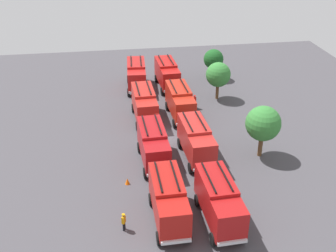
{
  "coord_description": "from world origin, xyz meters",
  "views": [
    {
      "loc": [
        40.79,
        -6.18,
        23.75
      ],
      "look_at": [
        0.0,
        0.0,
        1.4
      ],
      "focal_mm": 44.26,
      "sensor_mm": 36.0,
      "label": 1
    }
  ],
  "objects": [
    {
      "name": "traffic_cone_1",
      "position": [
        0.4,
        2.89,
        0.3
      ],
      "size": [
        0.41,
        0.41,
        0.59
      ],
      "primitive_type": "cone",
      "color": "#F2600C",
      "rests_on": "ground"
    },
    {
      "name": "tree_2",
      "position": [
        5.38,
        9.04,
        3.82
      ],
      "size": [
        3.66,
        3.66,
        5.67
      ],
      "color": "brown",
      "rests_on": "ground"
    },
    {
      "name": "tree_1",
      "position": [
        -9.44,
        8.22,
        3.46
      ],
      "size": [
        3.32,
        3.32,
        5.15
      ],
      "color": "brown",
      "rests_on": "ground"
    },
    {
      "name": "tree_0",
      "position": [
        -16.63,
        9.41,
        3.09
      ],
      "size": [
        2.96,
        2.96,
        4.59
      ],
      "color": "brown",
      "rests_on": "ground"
    },
    {
      "name": "fire_truck_3",
      "position": [
        13.98,
        -2.07,
        2.15
      ],
      "size": [
        7.23,
        2.82,
        3.88
      ],
      "rotation": [
        0.0,
        0.0,
        0.01
      ],
      "color": "#A61713",
      "rests_on": "ground"
    },
    {
      "name": "ground_plane",
      "position": [
        0.0,
        0.0,
        0.0
      ],
      "size": [
        65.76,
        65.76,
        0.0
      ],
      "primitive_type": "plane",
      "color": "#423F44"
    },
    {
      "name": "fire_truck_0",
      "position": [
        -14.63,
        -2.35,
        2.15
      ],
      "size": [
        7.33,
        3.1,
        3.88
      ],
      "rotation": [
        0.0,
        0.0,
        -0.06
      ],
      "color": "#AC1917",
      "rests_on": "ground"
    },
    {
      "name": "fire_truck_5",
      "position": [
        -4.74,
        2.22,
        2.15
      ],
      "size": [
        7.28,
        2.94,
        3.88
      ],
      "rotation": [
        0.0,
        0.0,
        0.03
      ],
      "color": "#AF2315",
      "rests_on": "ground"
    },
    {
      "name": "fire_truck_2",
      "position": [
        4.96,
        -2.27,
        2.15
      ],
      "size": [
        7.28,
        2.95,
        3.88
      ],
      "rotation": [
        0.0,
        0.0,
        0.03
      ],
      "color": "maroon",
      "rests_on": "ground"
    },
    {
      "name": "firefighter_0",
      "position": [
        -6.9,
        4.52,
        1.03
      ],
      "size": [
        0.39,
        0.48,
        1.82
      ],
      "rotation": [
        0.0,
        0.0,
        3.56
      ],
      "color": "black",
      "rests_on": "ground"
    },
    {
      "name": "fire_truck_7",
      "position": [
        14.7,
        2.04,
        2.15
      ],
      "size": [
        7.29,
        2.98,
        3.88
      ],
      "rotation": [
        0.0,
        0.0,
        0.04
      ],
      "color": "#A11414",
      "rests_on": "ground"
    },
    {
      "name": "fire_truck_6",
      "position": [
        4.74,
        2.22,
        2.15
      ],
      "size": [
        7.3,
        3.02,
        3.88
      ],
      "rotation": [
        0.0,
        0.0,
        0.05
      ],
      "color": "#AF231F",
      "rests_on": "ground"
    },
    {
      "name": "firefighter_1",
      "position": [
        14.65,
        -5.86,
        0.91
      ],
      "size": [
        0.48,
        0.38,
        1.63
      ],
      "rotation": [
        0.0,
        0.0,
        1.18
      ],
      "color": "black",
      "rests_on": "ground"
    },
    {
      "name": "fire_truck_4",
      "position": [
        -14.39,
        2.05,
        2.15
      ],
      "size": [
        7.31,
        3.03,
        3.88
      ],
      "rotation": [
        0.0,
        0.0,
        0.05
      ],
      "color": "#AB1512",
      "rests_on": "ground"
    },
    {
      "name": "fire_truck_1",
      "position": [
        -4.74,
        -2.19,
        2.15
      ],
      "size": [
        7.26,
        2.9,
        3.88
      ],
      "rotation": [
        0.0,
        0.0,
        0.02
      ],
      "color": "#AF211A",
      "rests_on": "ground"
    },
    {
      "name": "traffic_cone_0",
      "position": [
        8.39,
        -5.19,
        0.32
      ],
      "size": [
        0.45,
        0.45,
        0.64
      ],
      "primitive_type": "cone",
      "color": "#F2600C",
      "rests_on": "ground"
    }
  ]
}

